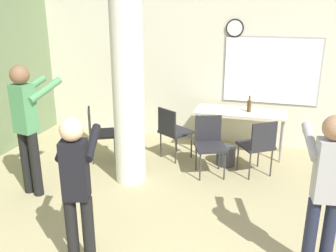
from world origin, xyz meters
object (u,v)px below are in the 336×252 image
(chair_near_pillar, at_px, (99,130))
(person_watching_back, at_px, (27,121))
(bottle_on_table, at_px, (249,106))
(person_playing_side, at_px, (326,185))
(chair_table_right, at_px, (258,143))
(person_playing_front, at_px, (77,184))
(chair_table_left, at_px, (173,129))
(folding_table, at_px, (241,114))
(chair_table_front, at_px, (210,141))

(chair_near_pillar, distance_m, person_watching_back, 1.41)
(bottle_on_table, xyz_separation_m, person_playing_side, (0.88, -2.84, 0.10))
(chair_table_right, bearing_deg, bottle_on_table, 104.89)
(person_watching_back, bearing_deg, chair_table_right, 25.58)
(person_playing_side, distance_m, person_playing_front, 2.24)
(chair_near_pillar, bearing_deg, person_playing_front, -67.74)
(chair_table_left, bearing_deg, bottle_on_table, 26.30)
(folding_table, height_order, person_watching_back, person_watching_back)
(folding_table, distance_m, bottle_on_table, 0.21)
(bottle_on_table, relative_size, person_watching_back, 0.16)
(chair_table_left, height_order, person_playing_front, person_playing_front)
(folding_table, bearing_deg, person_playing_front, -108.99)
(bottle_on_table, relative_size, chair_table_front, 0.31)
(chair_near_pillar, height_order, chair_table_left, same)
(bottle_on_table, relative_size, chair_table_right, 0.31)
(chair_table_right, height_order, chair_near_pillar, same)
(person_watching_back, bearing_deg, person_playing_side, -10.29)
(bottle_on_table, relative_size, chair_table_left, 0.31)
(bottle_on_table, distance_m, chair_table_front, 1.11)
(bottle_on_table, distance_m, chair_table_left, 1.32)
(folding_table, height_order, chair_table_right, chair_table_right)
(chair_table_left, height_order, chair_table_front, same)
(bottle_on_table, bearing_deg, person_watching_back, -140.34)
(person_watching_back, bearing_deg, chair_near_pillar, 73.96)
(person_playing_side, relative_size, person_playing_front, 1.03)
(chair_table_left, height_order, person_playing_side, person_playing_side)
(person_watching_back, bearing_deg, chair_table_left, 47.32)
(chair_table_front, relative_size, person_playing_side, 0.54)
(chair_table_left, bearing_deg, person_playing_front, -92.94)
(chair_near_pillar, xyz_separation_m, person_playing_side, (3.17, -1.90, 0.43))
(folding_table, distance_m, chair_table_front, 1.02)
(chair_near_pillar, height_order, person_playing_front, person_playing_front)
(chair_near_pillar, xyz_separation_m, person_watching_back, (-0.36, -1.26, 0.52))
(chair_table_left, xyz_separation_m, person_playing_front, (-0.14, -2.81, 0.41))
(chair_table_right, xyz_separation_m, chair_table_left, (-1.37, 0.26, 0.00))
(chair_table_right, distance_m, chair_table_left, 1.39)
(bottle_on_table, xyz_separation_m, chair_near_pillar, (-2.29, -0.94, -0.33))
(folding_table, bearing_deg, chair_table_right, -67.08)
(chair_table_left, bearing_deg, person_watching_back, -132.68)
(person_playing_side, bearing_deg, chair_near_pillar, 149.13)
(chair_table_right, relative_size, chair_table_left, 1.00)
(folding_table, bearing_deg, person_watching_back, -138.91)
(chair_near_pillar, height_order, chair_table_front, same)
(folding_table, distance_m, person_playing_side, 3.03)
(person_playing_front, bearing_deg, bottle_on_table, 69.06)
(chair_table_left, bearing_deg, chair_near_pillar, -161.82)
(bottle_on_table, bearing_deg, chair_table_left, -153.70)
(folding_table, relative_size, chair_table_left, 1.73)
(chair_table_right, xyz_separation_m, person_playing_side, (0.66, -2.02, 0.43))
(chair_table_right, bearing_deg, chair_table_left, 169.38)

